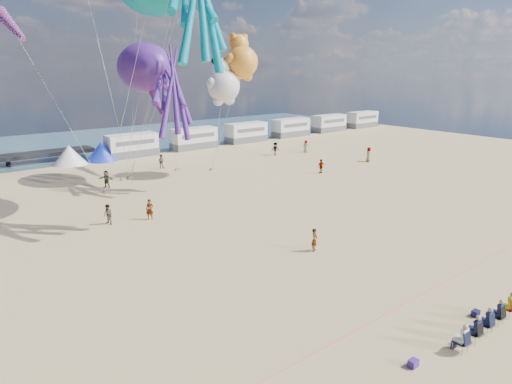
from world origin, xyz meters
name	(u,v)px	position (x,y,z in m)	size (l,w,h in m)	color
ground	(327,272)	(0.00, 0.00, 0.00)	(120.00, 120.00, 0.00)	#DBBD7E
water	(52,146)	(0.00, 55.00, 0.02)	(120.00, 120.00, 0.00)	#3A6070
motorhome_0	(132,145)	(6.00, 40.00, 1.50)	(6.60, 2.50, 3.00)	silver
motorhome_1	(194,138)	(15.50, 40.00, 1.50)	(6.60, 2.50, 3.00)	silver
motorhome_2	(246,132)	(25.00, 40.00, 1.50)	(6.60, 2.50, 3.00)	silver
motorhome_3	(291,127)	(34.50, 40.00, 1.50)	(6.60, 2.50, 3.00)	silver
motorhome_4	(329,123)	(44.00, 40.00, 1.50)	(6.60, 2.50, 3.00)	silver
motorhome_5	(362,119)	(53.50, 40.00, 1.50)	(6.60, 2.50, 3.00)	silver
tent_white	(69,155)	(-2.00, 40.00, 1.20)	(4.00, 4.00, 2.40)	white
tent_blue	(102,151)	(2.00, 40.00, 1.20)	(4.00, 4.00, 2.40)	#1933CC
spectator_row	(486,320)	(0.92, -8.70, 0.65)	(6.10, 0.90, 1.30)	black
cooler_purple	(413,363)	(-3.74, -8.07, 0.16)	(0.40, 0.30, 0.32)	#40217E
cooler_navy	(476,313)	(1.97, -7.77, 0.15)	(0.38, 0.28, 0.30)	#14143F
rope_line	(401,306)	(0.00, -5.00, 0.02)	(0.03, 0.03, 34.00)	#F2338C
standing_person	(315,240)	(1.73, 2.69, 0.76)	(0.56, 0.37, 1.53)	tan
beachgoer_0	(306,146)	(26.05, 27.89, 0.84)	(0.61, 0.40, 1.68)	#7F6659
beachgoer_1	(161,161)	(5.67, 31.26, 0.81)	(0.80, 0.52, 1.63)	#7F6659
beachgoer_2	(275,149)	(21.30, 28.88, 0.87)	(0.84, 0.66, 1.74)	#7F6659
beachgoer_3	(321,166)	(18.31, 17.74, 0.79)	(1.03, 0.59, 1.59)	#7F6659
beachgoer_4	(106,179)	(-2.64, 26.70, 0.85)	(1.00, 0.42, 1.70)	#7F6659
beachgoer_5	(150,209)	(-3.70, 15.16, 0.81)	(1.49, 0.48, 1.61)	#7F6659
beachgoer_6	(369,155)	(27.56, 18.39, 0.91)	(0.67, 0.44, 1.83)	#7F6659
beachgoer_7	(108,215)	(-6.67, 16.04, 0.78)	(0.76, 0.49, 1.56)	#7F6659
sandbag_a	(107,192)	(-3.43, 24.81, 0.11)	(0.50, 0.35, 0.22)	gray
sandbag_b	(123,179)	(-0.18, 28.57, 0.11)	(0.50, 0.35, 0.22)	gray
sandbag_c	(212,169)	(9.77, 26.69, 0.11)	(0.50, 0.35, 0.22)	gray
sandbag_d	(177,169)	(6.58, 29.14, 0.11)	(0.50, 0.35, 0.22)	gray
sandbag_e	(130,177)	(0.80, 29.01, 0.11)	(0.50, 0.35, 0.22)	gray
kite_octopus_purple	(145,68)	(2.48, 27.39, 11.38)	(4.30, 10.03, 11.46)	#4A2080
kite_panda	(224,86)	(9.44, 23.65, 9.51)	(4.10, 3.85, 5.78)	silver
kite_teddy_orange	(242,62)	(11.57, 23.28, 11.94)	(4.09, 3.85, 5.77)	orange
windsock_left	(11,25)	(-9.98, 23.69, 14.57)	(1.10, 6.60, 6.60)	red
windsock_mid	(165,80)	(5.92, 29.83, 10.08)	(1.00, 5.67, 5.67)	red
windsock_right	(158,103)	(2.24, 24.52, 8.10)	(0.90, 4.29, 4.29)	red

